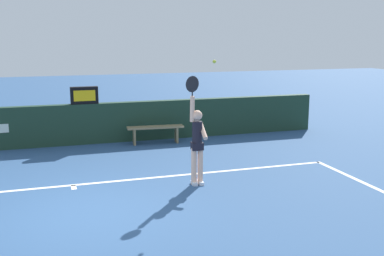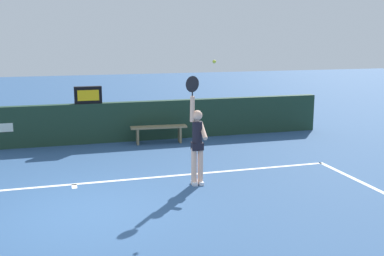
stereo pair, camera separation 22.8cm
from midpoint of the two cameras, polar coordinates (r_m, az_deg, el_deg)
The scene contains 7 objects.
ground_plane at distance 8.70m, azimuth -13.14°, elevation -10.21°, with size 60.00×60.00×0.00m, color #2C4E7A.
court_lines at distance 7.75m, azimuth -12.69°, elevation -12.93°, with size 12.18×5.67×0.00m.
back_wall at distance 13.94m, azimuth -14.59°, elevation 0.42°, with size 16.01×0.27×1.19m.
speed_display at distance 13.84m, azimuth -12.22°, elevation 3.99°, with size 0.79×0.20×0.50m.
tennis_player at distance 9.79m, azimuth 1.29°, elevation -1.57°, with size 0.43×0.46×2.35m.
tennis_ball at distance 9.40m, azimuth 3.45°, elevation 8.16°, with size 0.07×0.07×0.07m.
courtside_bench_near at distance 13.73m, azimuth -3.64°, elevation -0.26°, with size 1.68×0.48×0.51m.
Camera 2 is at (-0.22, -8.13, 3.15)m, focal length 43.33 mm.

